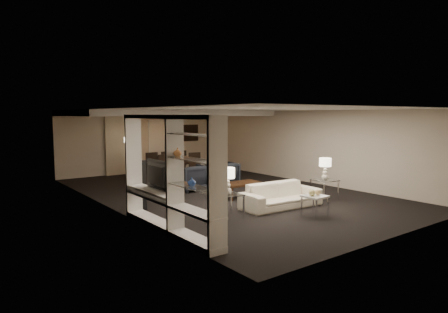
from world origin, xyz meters
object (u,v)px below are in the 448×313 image
sofa (281,195)px  vase_blue (192,182)px  side_table_right (325,189)px  chair_nr (197,167)px  chair_fm (164,165)px  chair_fl (150,166)px  vase_amber (178,152)px  floor_speaker (143,185)px  chair_fr (179,164)px  dining_table (173,171)px  marble_table (315,206)px  table_lamp_right (325,169)px  armchair_right (223,174)px  pendant_light (174,126)px  television (155,175)px  chair_nl (167,170)px  floor_lamp (127,157)px  armchair_left (192,178)px  table_lamp_left (228,181)px  coffee_table (241,190)px  side_table_left (228,206)px  chair_nm (183,168)px

sofa → vase_blue: size_ratio=13.43×
side_table_right → chair_nr: size_ratio=0.58×
chair_fm → chair_fl: bearing=0.3°
side_table_right → vase_amber: size_ratio=3.60×
floor_speaker → chair_fr: 5.36m
floor_speaker → dining_table: bearing=40.5°
marble_table → vase_blue: (-3.31, 0.06, 0.89)m
sofa → chair_nr: chair_nr is taller
table_lamp_right → armchair_right: bearing=108.4°
floor_speaker → chair_nr: size_ratio=1.23×
floor_speaker → chair_fl: size_ratio=1.23×
pendant_light → marble_table: (-0.30, -7.02, -1.68)m
television → chair_fl: 6.05m
table_lamp_right → chair_fm: (-1.83, 5.94, -0.35)m
television → chair_nl: bearing=-31.5°
vase_blue → vase_amber: size_ratio=0.98×
floor_speaker → floor_lamp: (1.86, 5.28, 0.13)m
floor_lamp → sofa: bearing=-81.3°
side_table_right → television: 5.06m
table_lamp_right → floor_lamp: (-2.78, 7.09, -0.10)m
armchair_right → chair_fm: 2.74m
armchair_left → chair_fl: (-0.13, 2.64, 0.11)m
marble_table → vase_blue: 3.43m
armchair_left → dining_table: armchair_left is taller
armchair_left → table_lamp_left: 3.51m
vase_amber → chair_fr: 7.59m
sofa → side_table_right: (1.70, 0.00, -0.04)m
coffee_table → side_table_left: size_ratio=2.00×
marble_table → chair_nm: bearing=91.3°
chair_fm → side_table_left: bearing=75.4°
armchair_right → vase_amber: size_ratio=5.36×
armchair_right → chair_fl: bearing=-55.7°
armchair_left → floor_lamp: floor_lamp is taller
armchair_left → floor_speaker: 2.79m
television → chair_nm: size_ratio=1.08×
side_table_right → vase_blue: size_ratio=3.69×
television → vase_blue: 1.52m
armchair_left → vase_blue: (-2.71, -4.34, 0.74)m
chair_nl → television: bearing=-119.8°
dining_table → chair_fl: (-0.60, 0.65, 0.17)m
side_table_right → marble_table: side_table_right is taller
marble_table → chair_nl: 5.79m
armchair_right → television: 4.84m
armchair_right → marble_table: armchair_right is taller
marble_table → chair_nr: chair_nr is taller
side_table_right → table_lamp_left: (-3.40, 0.00, 0.58)m
sofa → table_lamp_left: 1.78m
chair_nl → side_table_left: bearing=-100.1°
chair_nl → sofa: bearing=-79.3°
side_table_left → chair_nl: size_ratio=0.58×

